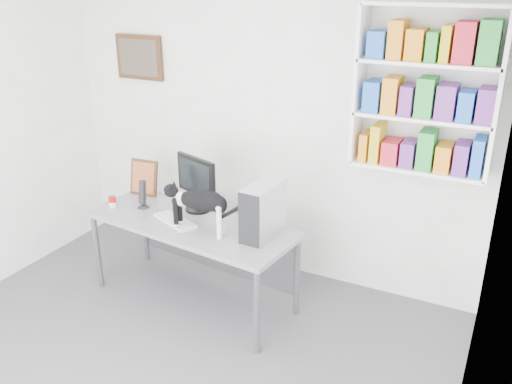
% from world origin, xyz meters
% --- Properties ---
extents(room, '(4.01, 4.01, 2.70)m').
position_xyz_m(room, '(0.00, 0.00, 1.35)').
color(room, '#4D4C51').
rests_on(room, ground).
extents(bookshelf, '(1.03, 0.28, 1.24)m').
position_xyz_m(bookshelf, '(1.40, 1.85, 1.85)').
color(bookshelf, white).
rests_on(bookshelf, room).
extents(wall_art, '(0.52, 0.04, 0.42)m').
position_xyz_m(wall_art, '(-1.30, 1.97, 1.90)').
color(wall_art, '#4A2D18').
rests_on(wall_art, room).
extents(desk, '(1.86, 0.90, 0.75)m').
position_xyz_m(desk, '(-0.23, 1.13, 0.37)').
color(desk, gray).
rests_on(desk, room).
extents(monitor, '(0.51, 0.36, 0.49)m').
position_xyz_m(monitor, '(-0.31, 1.36, 0.99)').
color(monitor, black).
rests_on(monitor, desk).
extents(keyboard, '(0.45, 0.31, 0.03)m').
position_xyz_m(keyboard, '(-0.34, 1.06, 0.76)').
color(keyboard, silver).
rests_on(keyboard, desk).
extents(pc_tower, '(0.21, 0.43, 0.42)m').
position_xyz_m(pc_tower, '(0.41, 1.18, 0.96)').
color(pc_tower, silver).
rests_on(pc_tower, desk).
extents(speaker, '(0.12, 0.12, 0.26)m').
position_xyz_m(speaker, '(-0.76, 1.19, 0.87)').
color(speaker, black).
rests_on(speaker, desk).
extents(leaning_print, '(0.28, 0.13, 0.34)m').
position_xyz_m(leaning_print, '(-0.94, 1.45, 0.92)').
color(leaning_print, '#4A2D18').
rests_on(leaning_print, desk).
extents(soup_can, '(0.09, 0.09, 0.10)m').
position_xyz_m(soup_can, '(-1.01, 1.08, 0.80)').
color(soup_can, '#9F0D10').
rests_on(soup_can, desk).
extents(cat, '(0.62, 0.22, 0.37)m').
position_xyz_m(cat, '(-0.04, 0.99, 0.93)').
color(cat, black).
rests_on(cat, desk).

